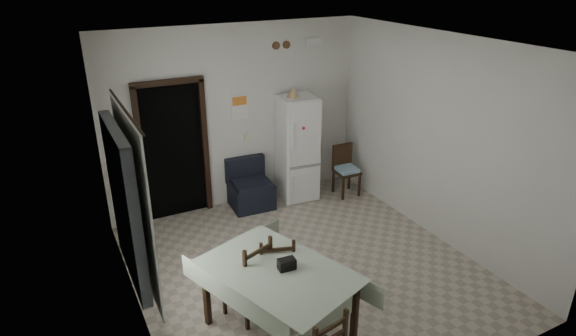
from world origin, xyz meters
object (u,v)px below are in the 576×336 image
Objects in this scene: corner_chair at (347,171)px; dining_table at (278,303)px; dining_chair_far_left at (247,276)px; dining_chair_far_right at (276,270)px; fridge at (296,148)px; navy_seat at (251,185)px.

dining_table is (-2.56, -2.51, -0.02)m from corner_chair.
dining_chair_far_right is at bearing 159.88° from dining_chair_far_left.
dining_table is 1.56× the size of dining_chair_far_left.
fridge is 2.01× the size of corner_chair.
fridge is at bearing 38.81° from dining_table.
dining_chair_far_left reaches higher than dining_table.
fridge reaches higher than dining_chair_far_right.
dining_table reaches higher than navy_seat.
dining_chair_far_left reaches higher than dining_chair_far_right.
corner_chair reaches higher than dining_table.
corner_chair is at bearing -162.91° from dining_chair_far_left.
dining_chair_far_left is (-2.72, -2.06, 0.07)m from corner_chair.
dining_chair_far_right is at bearing -103.13° from navy_seat.
dining_chair_far_left is (-1.09, -2.39, 0.11)m from navy_seat.
corner_chair is at bearing -120.86° from dining_chair_far_right.
corner_chair is 3.14m from dining_chair_far_right.
dining_chair_far_right reaches higher than corner_chair.
fridge is at bearing -105.09° from dining_chair_far_right.
corner_chair is 0.90× the size of dining_chair_far_right.
navy_seat is at bearing -134.41° from dining_chair_far_left.
fridge is 0.97m from corner_chair.
navy_seat is 0.91× the size of corner_chair.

